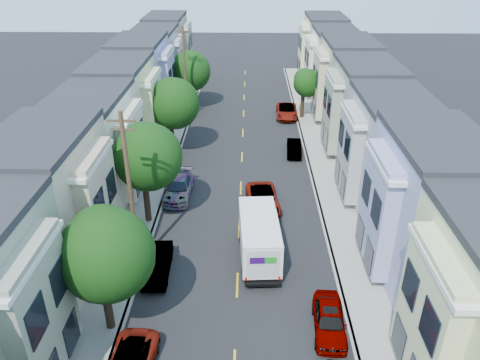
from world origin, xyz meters
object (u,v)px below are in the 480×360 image
object	(u,v)px
utility_pole_far	(185,74)
parked_left_d	(179,188)
tree_d	(173,104)
parked_right_b	(329,320)
tree_b	(105,255)
parked_right_d	(287,111)
utility_pole_near	(130,192)
fedex_truck	(259,236)
tree_far_r	(306,84)
parked_left_c	(157,264)
lead_sedan	(263,199)
tree_e	(189,71)
tree_c	(146,157)
parked_right_c	(294,148)

from	to	relation	value
utility_pole_far	parked_left_d	xyz separation A→B (m)	(1.40, -17.36, -4.43)
tree_d	parked_right_b	size ratio (longest dim) A/B	1.68
tree_b	parked_right_d	bearing A→B (deg)	70.95
utility_pole_near	fedex_truck	bearing A→B (deg)	5.36
tree_d	parked_right_d	distance (m)	15.57
tree_b	tree_far_r	size ratio (longest dim) A/B	1.28
tree_b	parked_right_d	world-z (taller)	tree_b
utility_pole_far	parked_left_c	size ratio (longest dim) A/B	2.40
lead_sedan	parked_left_c	world-z (taller)	parked_left_c
tree_d	utility_pole_near	xyz separation A→B (m)	(0.00, -16.90, 0.28)
tree_e	utility_pole_far	bearing A→B (deg)	-89.98
tree_e	parked_left_c	bearing A→B (deg)	-87.39
tree_b	parked_left_c	bearing A→B (deg)	72.96
tree_b	lead_sedan	distance (m)	15.47
tree_c	tree_d	size ratio (longest dim) A/B	1.04
parked_right_d	lead_sedan	bearing A→B (deg)	-96.82
tree_c	tree_d	distance (m)	12.07
parked_left_c	parked_right_c	size ratio (longest dim) A/B	1.13
utility_pole_far	parked_left_c	world-z (taller)	utility_pole_far
tree_e	tree_far_r	xyz separation A→B (m)	(13.20, -3.16, -0.45)
tree_c	parked_left_d	bearing A→B (deg)	69.79
tree_d	utility_pole_far	bearing A→B (deg)	89.99
utility_pole_near	parked_right_b	bearing A→B (deg)	-26.05
fedex_truck	utility_pole_near	bearing A→B (deg)	-177.95
tree_far_r	tree_c	bearing A→B (deg)	-121.20
parked_left_c	parked_left_d	xyz separation A→B (m)	(0.00, 9.62, 0.03)
utility_pole_near	parked_left_d	world-z (taller)	utility_pole_near
fedex_truck	parked_right_b	world-z (taller)	fedex_truck
utility_pole_near	parked_left_c	bearing A→B (deg)	-35.07
parked_left_d	parked_right_b	world-z (taller)	parked_left_d
fedex_truck	parked_left_d	size ratio (longest dim) A/B	1.28
tree_c	utility_pole_near	size ratio (longest dim) A/B	0.75
tree_c	utility_pole_far	size ratio (longest dim) A/B	0.75
tree_c	tree_far_r	size ratio (longest dim) A/B	1.35
tree_b	parked_right_c	xyz separation A→B (m)	(11.20, 22.33, -4.20)
utility_pole_far	fedex_truck	bearing A→B (deg)	-73.24
tree_d	utility_pole_far	distance (m)	9.11
utility_pole_far	fedex_truck	world-z (taller)	utility_pole_far
tree_e	lead_sedan	distance (m)	24.44
tree_c	tree_far_r	world-z (taller)	tree_c
tree_far_r	parked_left_d	bearing A→B (deg)	-123.26
parked_left_c	parked_right_b	world-z (taller)	parked_right_b
tree_c	tree_e	distance (m)	24.96
tree_e	fedex_truck	distance (m)	30.18
lead_sedan	tree_d	bearing A→B (deg)	123.20
tree_e	fedex_truck	xyz separation A→B (m)	(7.62, -29.07, -2.80)
parked_left_d	parked_right_c	size ratio (longest dim) A/B	1.31
tree_c	tree_e	world-z (taller)	tree_c
tree_far_r	utility_pole_near	world-z (taller)	utility_pole_near
tree_d	parked_left_c	world-z (taller)	tree_d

